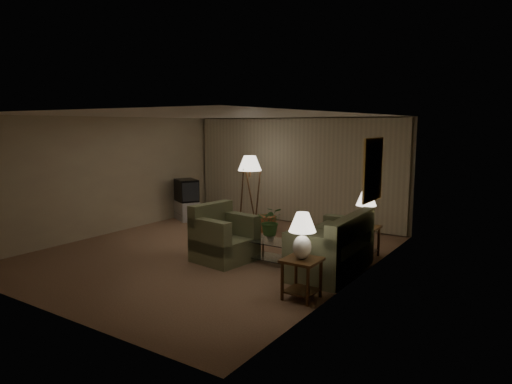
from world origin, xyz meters
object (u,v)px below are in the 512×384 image
(table_lamp_far, at_px, (366,206))
(floor_lamp, at_px, (250,190))
(crt_tv, at_px, (186,190))
(tv_cabinet, at_px, (187,210))
(armchair, at_px, (225,239))
(coffee_table, at_px, (278,249))
(side_table_near, at_px, (302,272))
(side_table_far, at_px, (365,236))
(sofa, at_px, (331,249))
(table_lamp_near, at_px, (302,232))
(ottoman, at_px, (265,223))
(vase, at_px, (271,237))

(table_lamp_far, height_order, floor_lamp, floor_lamp)
(crt_tv, distance_m, floor_lamp, 1.96)
(table_lamp_far, height_order, tv_cabinet, table_lamp_far)
(armchair, bearing_deg, coffee_table, -60.92)
(armchair, relative_size, side_table_near, 2.04)
(side_table_far, height_order, floor_lamp, floor_lamp)
(sofa, relative_size, table_lamp_near, 2.78)
(armchair, distance_m, ottoman, 2.59)
(table_lamp_far, relative_size, ottoman, 1.25)
(side_table_far, xyz_separation_m, ottoman, (-2.76, 0.76, -0.23))
(side_table_near, bearing_deg, tv_cabinet, 147.60)
(tv_cabinet, bearing_deg, table_lamp_far, 22.16)
(tv_cabinet, height_order, vase, vase)
(side_table_near, xyz_separation_m, table_lamp_near, (-0.00, 0.00, 0.60))
(coffee_table, distance_m, crt_tv, 4.57)
(table_lamp_far, xyz_separation_m, vase, (-1.30, -1.35, -0.51))
(side_table_far, relative_size, crt_tv, 0.72)
(side_table_far, bearing_deg, side_table_near, -90.00)
(floor_lamp, bearing_deg, coffee_table, -46.12)
(ottoman, distance_m, vase, 2.59)
(tv_cabinet, bearing_deg, side_table_far, 22.16)
(table_lamp_far, bearing_deg, ottoman, 164.49)
(table_lamp_far, height_order, crt_tv, table_lamp_far)
(coffee_table, distance_m, tv_cabinet, 4.54)
(tv_cabinet, xyz_separation_m, vase, (3.90, -2.05, 0.24))
(sofa, relative_size, vase, 13.43)
(ottoman, height_order, vase, vase)
(vase, bearing_deg, sofa, 4.98)
(crt_tv, xyz_separation_m, ottoman, (2.44, 0.07, -0.61))
(armchair, relative_size, side_table_far, 2.04)
(crt_tv, bearing_deg, armchair, -7.98)
(ottoman, bearing_deg, floor_lamp, 171.40)
(tv_cabinet, bearing_deg, crt_tv, 0.00)
(side_table_near, distance_m, tv_cabinet, 6.16)
(sofa, xyz_separation_m, floor_lamp, (-3.10, 2.09, 0.52))
(sofa, relative_size, side_table_near, 3.17)
(armchair, relative_size, ottoman, 2.31)
(floor_lamp, bearing_deg, armchair, -65.37)
(coffee_table, bearing_deg, table_lamp_far, 49.66)
(crt_tv, bearing_deg, table_lamp_far, 22.16)
(floor_lamp, distance_m, ottoman, 0.90)
(ottoman, bearing_deg, table_lamp_near, -50.69)
(tv_cabinet, height_order, floor_lamp, floor_lamp)
(table_lamp_far, distance_m, crt_tv, 5.25)
(tv_cabinet, relative_size, vase, 6.55)
(sofa, relative_size, ottoman, 3.58)
(side_table_near, bearing_deg, coffee_table, 132.53)
(side_table_far, distance_m, table_lamp_far, 0.59)
(side_table_far, relative_size, coffee_table, 0.57)
(sofa, distance_m, coffee_table, 1.01)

